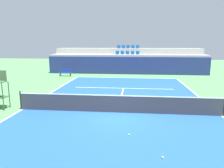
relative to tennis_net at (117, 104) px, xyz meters
The scene contains 17 objects.
ground_plane 0.51m from the tennis_net, ahead, with size 80.00×80.00×0.00m, color #4C8C4C.
court_surface 0.50m from the tennis_net, ahead, with size 11.00×24.00×0.01m, color #1E4C99.
baseline_far 11.96m from the tennis_net, 90.00° to the left, with size 11.00×0.10×0.00m, color white.
sideline_left 5.47m from the tennis_net, behind, with size 0.10×24.00×0.00m, color white.
sideline_right 5.47m from the tennis_net, ahead, with size 0.10×24.00×0.00m, color white.
service_line_far 6.42m from the tennis_net, 90.00° to the left, with size 8.26×0.10×0.00m, color white.
centre_service_line 3.24m from the tennis_net, 90.00° to the left, with size 0.10×6.40×0.00m, color white.
back_wall 14.82m from the tennis_net, 90.00° to the left, with size 19.57×0.30×2.12m, color navy.
stands_tier_lower 16.17m from the tennis_net, 90.00° to the left, with size 19.57×2.40×2.36m, color #9E9E99.
stands_tier_upper 18.59m from the tennis_net, 90.00° to the left, with size 19.57×2.40×3.08m, color #9E9E99.
seating_row_lower 16.37m from the tennis_net, 90.00° to the left, with size 3.04×0.44×0.44m.
seating_row_upper 18.85m from the tennis_net, 90.00° to the left, with size 3.04×0.44×0.44m.
tennis_net is the anchor object (origin of this frame).
umpire_chair 6.73m from the tennis_net, behind, with size 0.76×0.66×2.20m.
player_bench 14.38m from the tennis_net, 119.15° to the left, with size 1.50×0.40×0.85m.
tennis_ball_0 2.98m from the tennis_net, 76.43° to the right, with size 0.07×0.07×0.07m, color #CCE033.
tennis_ball_1 4.87m from the tennis_net, 67.84° to the right, with size 0.07×0.07×0.07m, color #CCE033.
Camera 1 is at (0.84, -10.94, 3.69)m, focal length 33.82 mm.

